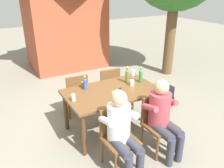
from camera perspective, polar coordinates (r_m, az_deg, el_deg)
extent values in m
plane|color=gray|center=(4.26, 0.00, -11.00)|extent=(24.00, 24.00, 0.00)
cube|color=brown|center=(3.88, 0.00, -1.89)|extent=(1.59, 0.95, 0.04)
cylinder|color=#4C311A|center=(3.50, -7.08, -12.55)|extent=(0.07, 0.07, 0.73)
cylinder|color=#4C311A|center=(4.15, 11.42, -6.58)|extent=(0.07, 0.07, 0.73)
cylinder|color=#4C311A|center=(4.13, -11.46, -6.70)|extent=(0.07, 0.07, 0.73)
cylinder|color=#4C311A|center=(4.69, 5.16, -2.41)|extent=(0.07, 0.07, 0.73)
cube|color=brown|center=(3.26, 2.10, -14.03)|extent=(0.45, 0.45, 0.04)
cube|color=brown|center=(3.27, 0.22, -9.00)|extent=(0.42, 0.05, 0.42)
cylinder|color=brown|center=(3.21, 0.98, -20.07)|extent=(0.04, 0.04, 0.41)
cylinder|color=brown|center=(3.38, 6.73, -17.63)|extent=(0.04, 0.04, 0.41)
cylinder|color=brown|center=(3.45, -2.51, -16.32)|extent=(0.04, 0.04, 0.41)
cylinder|color=brown|center=(3.61, 2.95, -14.30)|extent=(0.04, 0.04, 0.41)
cube|color=brown|center=(3.62, 11.91, -10.30)|extent=(0.44, 0.44, 0.04)
cube|color=brown|center=(3.63, 10.16, -5.81)|extent=(0.42, 0.04, 0.42)
cylinder|color=brown|center=(3.54, 11.23, -15.71)|extent=(0.04, 0.04, 0.41)
cylinder|color=brown|center=(3.75, 15.81, -13.60)|extent=(0.04, 0.04, 0.41)
cylinder|color=brown|center=(3.77, 7.45, -12.65)|extent=(0.04, 0.04, 0.41)
cylinder|color=brown|center=(3.97, 11.95, -10.88)|extent=(0.04, 0.04, 0.41)
cube|color=brown|center=(4.85, -1.37, -0.55)|extent=(0.48, 0.48, 0.04)
cube|color=brown|center=(4.59, -0.40, 1.13)|extent=(0.42, 0.08, 0.42)
cylinder|color=brown|center=(5.17, -0.25, -1.67)|extent=(0.04, 0.04, 0.41)
cylinder|color=brown|center=(5.04, -4.19, -2.44)|extent=(0.04, 0.04, 0.41)
cylinder|color=brown|center=(4.86, 1.61, -3.42)|extent=(0.04, 0.04, 0.41)
cylinder|color=brown|center=(4.73, -2.54, -4.30)|extent=(0.04, 0.04, 0.41)
cube|color=brown|center=(4.59, -9.23, -2.37)|extent=(0.47, 0.47, 0.04)
cube|color=brown|center=(4.32, -8.64, -0.69)|extent=(0.42, 0.07, 0.42)
cylinder|color=brown|center=(4.90, -7.59, -3.43)|extent=(0.04, 0.04, 0.41)
cylinder|color=brown|center=(4.81, -11.89, -4.28)|extent=(0.04, 0.04, 0.41)
cylinder|color=brown|center=(4.58, -6.06, -5.40)|extent=(0.04, 0.04, 0.41)
cylinder|color=brown|center=(4.49, -10.65, -6.37)|extent=(0.04, 0.04, 0.41)
cylinder|color=white|center=(3.13, 1.69, -9.50)|extent=(0.32, 0.32, 0.52)
sphere|color=tan|center=(2.95, 1.77, -3.66)|extent=(0.22, 0.22, 0.22)
cylinder|color=#383847|center=(3.11, 2.14, -15.71)|extent=(0.14, 0.40, 0.14)
cylinder|color=white|center=(3.01, -1.41, -9.24)|extent=(0.09, 0.31, 0.16)
cylinder|color=#383847|center=(3.19, 4.99, -14.64)|extent=(0.14, 0.40, 0.14)
cylinder|color=#383847|center=(3.22, 6.97, -19.66)|extent=(0.11, 0.11, 0.45)
cylinder|color=white|center=(3.18, 4.64, -7.37)|extent=(0.09, 0.31, 0.16)
cylinder|color=#B7424C|center=(3.51, 11.76, -6.12)|extent=(0.32, 0.32, 0.52)
sphere|color=tan|center=(3.34, 12.26, -0.78)|extent=(0.22, 0.22, 0.22)
cylinder|color=#383847|center=(3.47, 12.43, -11.64)|extent=(0.14, 0.40, 0.14)
cylinder|color=#383847|center=(3.49, 14.34, -16.22)|extent=(0.11, 0.11, 0.45)
cylinder|color=#B7424C|center=(3.36, 9.41, -5.82)|extent=(0.09, 0.31, 0.16)
cylinder|color=#383847|center=(3.58, 14.63, -10.70)|extent=(0.14, 0.40, 0.14)
cylinder|color=#383847|center=(3.60, 16.50, -15.14)|extent=(0.11, 0.11, 0.45)
cylinder|color=#B7424C|center=(3.59, 14.15, -4.24)|extent=(0.09, 0.31, 0.16)
cylinder|color=#566623|center=(4.14, 3.78, 1.78)|extent=(0.06, 0.06, 0.22)
cone|color=#566623|center=(4.10, 3.83, 3.43)|extent=(0.06, 0.06, 0.03)
cylinder|color=#566623|center=(4.09, 3.84, 3.84)|extent=(0.03, 0.03, 0.03)
cylinder|color=yellow|center=(4.08, 3.85, 4.21)|extent=(0.03, 0.03, 0.02)
cylinder|color=#287A38|center=(4.19, 7.16, 1.85)|extent=(0.06, 0.06, 0.21)
cone|color=#287A38|center=(4.15, 7.24, 3.41)|extent=(0.06, 0.06, 0.03)
cylinder|color=#287A38|center=(4.14, 7.26, 3.79)|extent=(0.03, 0.03, 0.03)
cylinder|color=yellow|center=(4.13, 7.28, 4.14)|extent=(0.03, 0.03, 0.02)
cylinder|color=#2D56A3|center=(3.91, -6.75, -0.10)|extent=(0.06, 0.06, 0.17)
cone|color=#2D56A3|center=(3.88, -6.82, 1.24)|extent=(0.06, 0.06, 0.02)
cylinder|color=#2D56A3|center=(3.87, -6.84, 1.57)|extent=(0.03, 0.03, 0.02)
cylinder|color=yellow|center=(3.86, -6.85, 1.87)|extent=(0.03, 0.03, 0.02)
cylinder|color=silver|center=(4.53, 5.22, 2.90)|extent=(0.08, 0.08, 0.11)
cylinder|color=white|center=(4.05, 5.03, 0.31)|extent=(0.08, 0.08, 0.11)
cylinder|color=#B2B7BC|center=(3.57, -9.63, -3.37)|extent=(0.07, 0.07, 0.11)
cylinder|color=#BC6B47|center=(4.04, -7.20, -0.05)|extent=(0.07, 0.07, 0.08)
cube|color=silver|center=(3.85, 0.90, -1.70)|extent=(0.18, 0.08, 0.01)
cube|color=black|center=(3.93, 1.96, -1.14)|extent=(0.08, 0.04, 0.01)
cube|color=black|center=(5.01, 13.41, -3.08)|extent=(0.28, 0.15, 0.44)
cube|color=black|center=(4.98, 14.13, -4.35)|extent=(0.20, 0.06, 0.19)
cylinder|color=brown|center=(6.65, 14.37, 11.88)|extent=(0.28, 0.28, 2.28)
cube|color=#9E472D|center=(7.32, -11.54, 12.96)|extent=(2.19, 1.61, 2.22)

